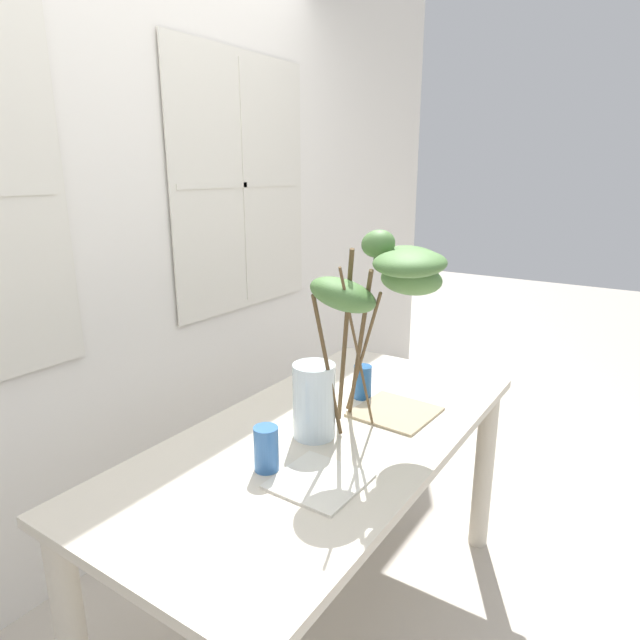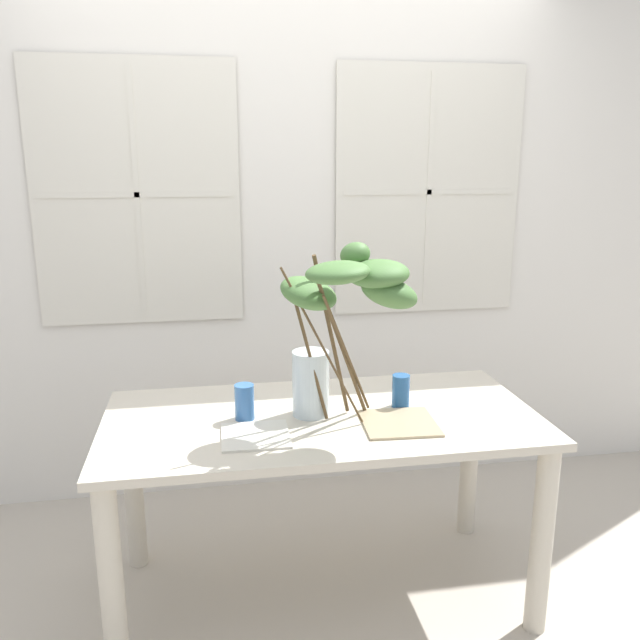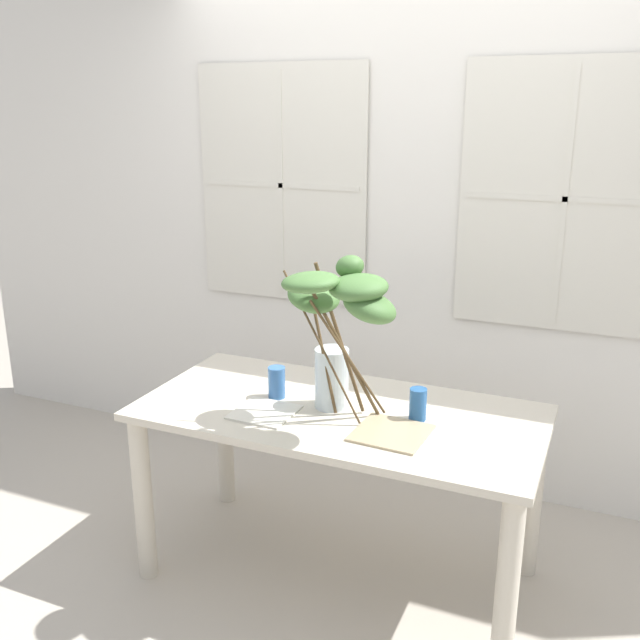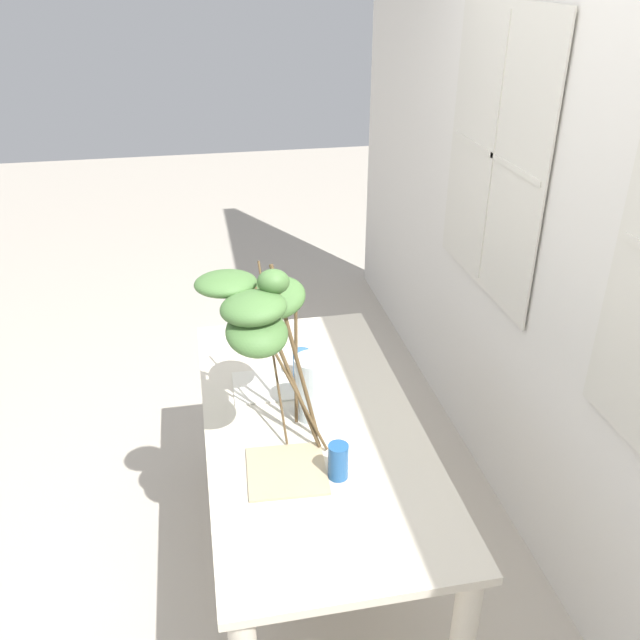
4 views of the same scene
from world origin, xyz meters
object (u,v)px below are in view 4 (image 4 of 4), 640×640
(plate_square_left, at_px, (263,386))
(drinking_glass_blue_left, at_px, (302,365))
(dining_table, at_px, (312,450))
(vase_with_branches, at_px, (274,333))
(plate_square_right, at_px, (287,471))
(drinking_glass_blue_right, at_px, (338,461))

(plate_square_left, bearing_deg, drinking_glass_blue_left, 99.10)
(dining_table, relative_size, vase_with_branches, 2.37)
(dining_table, xyz_separation_m, plate_square_left, (-0.26, -0.15, 0.14))
(drinking_glass_blue_left, xyz_separation_m, plate_square_right, (0.54, -0.14, -0.06))
(vase_with_branches, xyz_separation_m, drinking_glass_blue_right, (0.27, 0.16, -0.35))
(drinking_glass_blue_left, xyz_separation_m, plate_square_left, (0.03, -0.16, -0.06))
(vase_with_branches, distance_m, drinking_glass_blue_left, 0.49)
(drinking_glass_blue_left, distance_m, plate_square_right, 0.56)
(plate_square_left, height_order, plate_square_right, plate_square_right)
(vase_with_branches, bearing_deg, plate_square_left, -176.05)
(drinking_glass_blue_left, bearing_deg, plate_square_right, -14.76)
(vase_with_branches, bearing_deg, drinking_glass_blue_left, 156.48)
(vase_with_branches, height_order, drinking_glass_blue_left, vase_with_branches)
(drinking_glass_blue_right, distance_m, plate_square_left, 0.60)
(drinking_glass_blue_right, relative_size, plate_square_left, 0.55)
(drinking_glass_blue_left, height_order, plate_square_left, drinking_glass_blue_left)
(vase_with_branches, relative_size, drinking_glass_blue_left, 5.12)
(vase_with_branches, distance_m, drinking_glass_blue_right, 0.47)
(drinking_glass_blue_right, xyz_separation_m, plate_square_right, (-0.05, -0.16, -0.06))
(plate_square_left, bearing_deg, drinking_glass_blue_right, 17.75)
(dining_table, xyz_separation_m, vase_with_branches, (0.04, -0.13, 0.54))
(dining_table, distance_m, vase_with_branches, 0.56)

